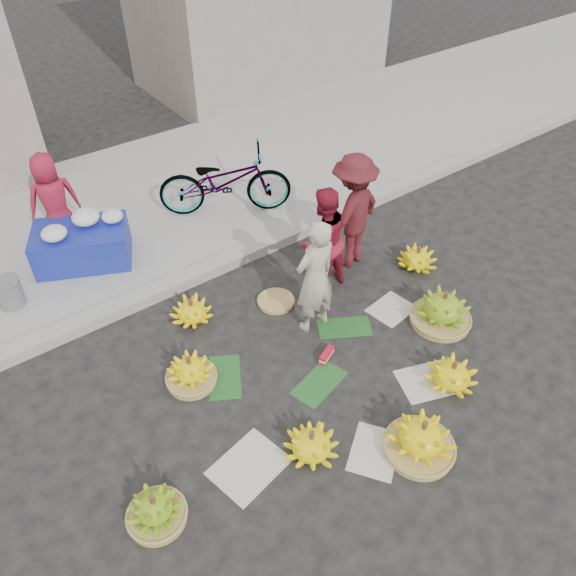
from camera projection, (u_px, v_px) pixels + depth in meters
ground at (315, 368)px, 6.41m from camera, size 80.00×80.00×0.00m
curb at (216, 266)px, 7.70m from camera, size 40.00×0.25×0.15m
sidewalk at (149, 201)px, 8.99m from camera, size 40.00×4.00×0.12m
newspaper_scatter at (362, 415)px, 5.92m from camera, size 3.20×1.80×0.00m
banana_leaves at (298, 361)px, 6.48m from camera, size 2.00×1.00×0.00m
banana_bunch_0 at (155, 510)px, 4.96m from camera, size 0.57×0.57×0.38m
banana_bunch_1 at (311, 444)px, 5.48m from camera, size 0.57×0.57×0.34m
banana_bunch_2 at (421, 439)px, 5.46m from camera, size 0.79×0.79×0.47m
banana_bunch_3 at (452, 374)px, 6.14m from camera, size 0.73×0.73×0.35m
banana_bunch_4 at (442, 309)px, 6.83m from camera, size 0.73×0.73×0.49m
banana_bunch_5 at (417, 258)px, 7.72m from camera, size 0.55×0.55×0.33m
banana_bunch_6 at (190, 372)px, 6.15m from camera, size 0.57×0.57×0.40m
banana_bunch_7 at (192, 311)px, 6.93m from camera, size 0.66×0.66×0.32m
basket_spare at (276, 302)px, 7.22m from camera, size 0.54×0.54×0.05m
incense_stack at (327, 355)px, 6.48m from camera, size 0.26×0.17×0.10m
vendor_cream at (315, 277)px, 6.45m from camera, size 0.57×0.39×1.52m
vendor_red at (323, 240)px, 7.05m from camera, size 0.73×0.58×1.45m
man_striped at (352, 212)px, 7.38m from camera, size 1.16×0.82×1.63m
flower_table at (82, 243)px, 7.54m from camera, size 1.43×1.21×0.71m
grey_bucket at (9, 293)px, 6.93m from camera, size 0.32×0.32×0.36m
flower_vendor at (54, 201)px, 7.59m from camera, size 0.71×0.50×1.38m
bicycle at (225, 181)px, 8.33m from camera, size 1.57×2.05×1.04m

